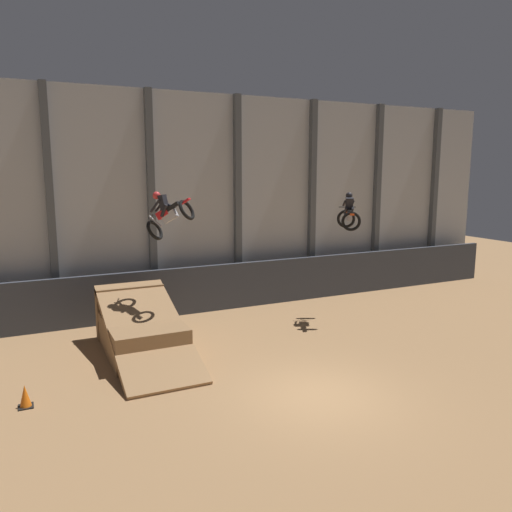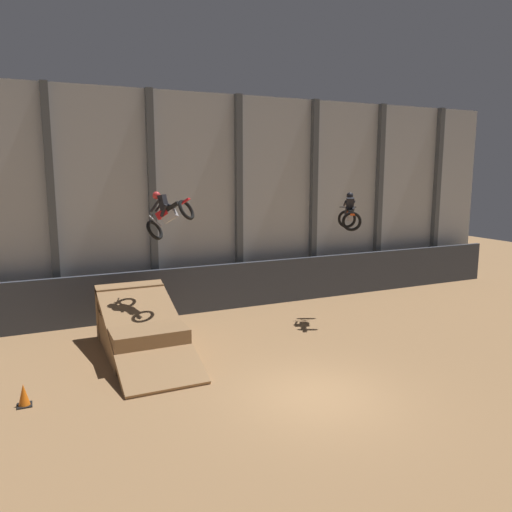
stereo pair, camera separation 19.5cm
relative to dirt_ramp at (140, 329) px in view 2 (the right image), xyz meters
The scene contains 7 objects.
ground_plane 6.50m from the dirt_ramp, 58.05° to the right, with size 60.00×60.00×0.00m, color #9E754C.
arena_back_wall 6.75m from the dirt_ramp, 51.81° to the left, with size 32.00×0.40×9.05m.
lower_barrier 4.79m from the dirt_ramp, 44.21° to the left, with size 31.36×0.20×1.96m.
dirt_ramp is the anchor object (origin of this frame).
rider_bike_left_air 3.93m from the dirt_ramp, ahead, with size 1.70×1.70×1.68m.
rider_bike_right_air 8.90m from the dirt_ramp, ahead, with size 1.36×1.74×1.46m.
traffic_cone_near_ramp 4.58m from the dirt_ramp, 140.74° to the right, with size 0.36×0.36×0.58m.
Camera 2 is at (-6.57, -10.51, 5.84)m, focal length 35.00 mm.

